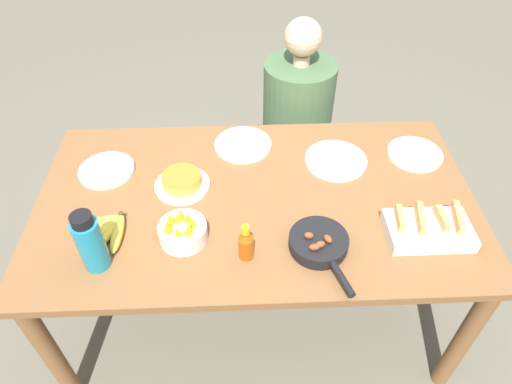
% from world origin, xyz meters
% --- Properties ---
extents(ground_plane, '(14.00, 14.00, 0.00)m').
position_xyz_m(ground_plane, '(0.00, 0.00, 0.00)').
color(ground_plane, '#666051').
extents(dining_table, '(1.74, 0.98, 0.77)m').
position_xyz_m(dining_table, '(0.00, 0.00, 0.67)').
color(dining_table, brown).
rests_on(dining_table, ground_plane).
extents(banana_bunch, '(0.20, 0.20, 0.04)m').
position_xyz_m(banana_bunch, '(-0.55, -0.16, 0.78)').
color(banana_bunch, gold).
rests_on(banana_bunch, dining_table).
extents(melon_tray, '(0.30, 0.19, 0.09)m').
position_xyz_m(melon_tray, '(0.62, -0.22, 0.80)').
color(melon_tray, silver).
rests_on(melon_tray, dining_table).
extents(skillet, '(0.21, 0.34, 0.08)m').
position_xyz_m(skillet, '(0.21, -0.27, 0.79)').
color(skillet, black).
rests_on(skillet, dining_table).
extents(frittata_plate_center, '(0.22, 0.22, 0.06)m').
position_xyz_m(frittata_plate_center, '(-0.30, 0.07, 0.79)').
color(frittata_plate_center, silver).
rests_on(frittata_plate_center, dining_table).
extents(empty_plate_near_front, '(0.27, 0.27, 0.02)m').
position_xyz_m(empty_plate_near_front, '(0.35, 0.20, 0.77)').
color(empty_plate_near_front, silver).
rests_on(empty_plate_near_front, dining_table).
extents(empty_plate_far_left, '(0.26, 0.26, 0.02)m').
position_xyz_m(empty_plate_far_left, '(-0.05, 0.33, 0.77)').
color(empty_plate_far_left, silver).
rests_on(empty_plate_far_left, dining_table).
extents(empty_plate_far_right, '(0.23, 0.23, 0.02)m').
position_xyz_m(empty_plate_far_right, '(-0.62, 0.18, 0.77)').
color(empty_plate_far_right, silver).
rests_on(empty_plate_far_right, dining_table).
extents(empty_plate_mid_edge, '(0.24, 0.24, 0.02)m').
position_xyz_m(empty_plate_mid_edge, '(0.71, 0.23, 0.77)').
color(empty_plate_mid_edge, silver).
rests_on(empty_plate_mid_edge, dining_table).
extents(fruit_bowl_mango, '(0.18, 0.18, 0.12)m').
position_xyz_m(fruit_bowl_mango, '(-0.27, -0.20, 0.81)').
color(fruit_bowl_mango, silver).
rests_on(fruit_bowl_mango, dining_table).
extents(water_bottle, '(0.09, 0.09, 0.24)m').
position_xyz_m(water_bottle, '(-0.56, -0.30, 0.88)').
color(water_bottle, teal).
rests_on(water_bottle, dining_table).
extents(hot_sauce_bottle, '(0.05, 0.05, 0.15)m').
position_xyz_m(hot_sauce_bottle, '(-0.05, -0.29, 0.83)').
color(hot_sauce_bottle, '#C64C0F').
rests_on(hot_sauce_bottle, dining_table).
extents(person_figure, '(0.40, 0.40, 1.17)m').
position_xyz_m(person_figure, '(0.25, 0.74, 0.48)').
color(person_figure, black).
rests_on(person_figure, ground_plane).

